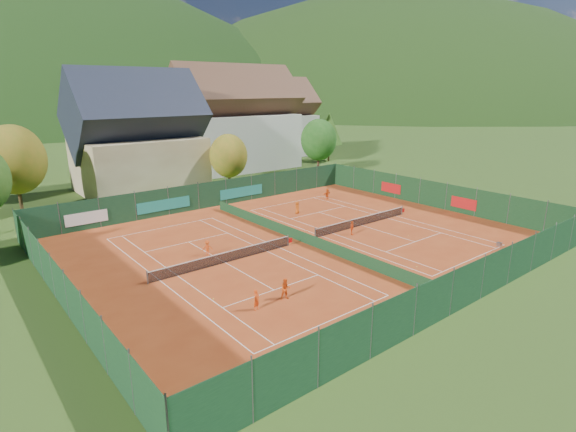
# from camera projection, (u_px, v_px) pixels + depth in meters

# --- Properties ---
(ground) EXTENTS (600.00, 600.00, 0.00)m
(ground) POSITION_uv_depth(u_px,v_px,m) (302.00, 242.00, 40.55)
(ground) COLOR #2C4A17
(ground) RESTS_ON ground
(clay_pad) EXTENTS (40.00, 32.00, 0.01)m
(clay_pad) POSITION_uv_depth(u_px,v_px,m) (302.00, 242.00, 40.55)
(clay_pad) COLOR #A53C18
(clay_pad) RESTS_ON ground
(court_markings_left) EXTENTS (11.03, 23.83, 0.00)m
(court_markings_left) POSITION_uv_depth(u_px,v_px,m) (226.00, 263.00, 35.72)
(court_markings_left) COLOR white
(court_markings_left) RESTS_ON ground
(court_markings_right) EXTENTS (11.03, 23.83, 0.00)m
(court_markings_right) POSITION_uv_depth(u_px,v_px,m) (362.00, 225.00, 45.37)
(court_markings_right) COLOR white
(court_markings_right) RESTS_ON ground
(tennis_net_left) EXTENTS (13.30, 0.10, 1.02)m
(tennis_net_left) POSITION_uv_depth(u_px,v_px,m) (227.00, 257.00, 35.68)
(tennis_net_left) COLOR #59595B
(tennis_net_left) RESTS_ON ground
(tennis_net_right) EXTENTS (13.30, 0.10, 1.02)m
(tennis_net_right) POSITION_uv_depth(u_px,v_px,m) (363.00, 220.00, 45.32)
(tennis_net_right) COLOR #59595B
(tennis_net_right) RESTS_ON ground
(court_divider) EXTENTS (0.03, 28.80, 1.00)m
(court_divider) POSITION_uv_depth(u_px,v_px,m) (302.00, 237.00, 40.41)
(court_divider) COLOR #13361B
(court_divider) RESTS_ON ground
(fence_north) EXTENTS (40.00, 0.10, 3.00)m
(fence_north) POSITION_uv_depth(u_px,v_px,m) (209.00, 195.00, 51.84)
(fence_north) COLOR #143720
(fence_north) RESTS_ON ground
(fence_south) EXTENTS (40.00, 0.04, 3.00)m
(fence_south) POSITION_uv_depth(u_px,v_px,m) (468.00, 285.00, 28.16)
(fence_south) COLOR #163C21
(fence_south) RESTS_ON ground
(fence_west) EXTENTS (0.04, 32.00, 3.00)m
(fence_west) POSITION_uv_depth(u_px,v_px,m) (59.00, 286.00, 28.08)
(fence_west) COLOR #13361B
(fence_west) RESTS_ON ground
(fence_east) EXTENTS (0.09, 32.00, 3.00)m
(fence_east) POSITION_uv_depth(u_px,v_px,m) (432.00, 194.00, 52.23)
(fence_east) COLOR #123218
(fence_east) RESTS_ON ground
(chalet) EXTENTS (16.20, 12.00, 16.00)m
(chalet) POSITION_uv_depth(u_px,v_px,m) (138.00, 141.00, 59.36)
(chalet) COLOR beige
(chalet) RESTS_ON ground
(hotel_block_a) EXTENTS (21.60, 11.00, 17.25)m
(hotel_block_a) POSITION_uv_depth(u_px,v_px,m) (235.00, 125.00, 75.10)
(hotel_block_a) COLOR silver
(hotel_block_a) RESTS_ON ground
(hotel_block_b) EXTENTS (17.28, 10.00, 15.50)m
(hotel_block_b) POSITION_uv_depth(u_px,v_px,m) (273.00, 123.00, 89.73)
(hotel_block_b) COLOR silver
(hotel_block_b) RESTS_ON ground
(tree_west_mid) EXTENTS (6.44, 6.44, 9.78)m
(tree_west_mid) POSITION_uv_depth(u_px,v_px,m) (14.00, 160.00, 47.48)
(tree_west_mid) COLOR #442E18
(tree_west_mid) RESTS_ON ground
(tree_center) EXTENTS (5.01, 5.01, 7.60)m
(tree_center) POSITION_uv_depth(u_px,v_px,m) (229.00, 156.00, 59.33)
(tree_center) COLOR #482E19
(tree_center) RESTS_ON ground
(tree_east_front) EXTENTS (5.72, 5.72, 8.69)m
(tree_east_front) POSITION_uv_depth(u_px,v_px,m) (319.00, 140.00, 71.49)
(tree_east_front) COLOR #4A2B1A
(tree_east_front) RESTS_ON ground
(tree_east_mid) EXTENTS (5.04, 5.04, 9.00)m
(tree_east_mid) POSITION_uv_depth(u_px,v_px,m) (329.00, 129.00, 83.32)
(tree_east_mid) COLOR #4A331A
(tree_east_mid) RESTS_ON ground
(tree_east_back) EXTENTS (7.15, 7.15, 10.86)m
(tree_east_back) POSITION_uv_depth(u_px,v_px,m) (269.00, 124.00, 84.29)
(tree_east_back) COLOR #4C2C1B
(tree_east_back) RESTS_ON ground
(mountain_backdrop) EXTENTS (820.00, 530.00, 242.00)m
(mountain_backdrop) POSITION_uv_depth(u_px,v_px,m) (62.00, 189.00, 243.48)
(mountain_backdrop) COLOR black
(mountain_backdrop) RESTS_ON ground
(ball_hopper) EXTENTS (0.34, 0.34, 0.80)m
(ball_hopper) POSITION_uv_depth(u_px,v_px,m) (499.00, 244.00, 38.34)
(ball_hopper) COLOR slate
(ball_hopper) RESTS_ON ground
(loose_ball_0) EXTENTS (0.07, 0.07, 0.07)m
(loose_ball_0) POSITION_uv_depth(u_px,v_px,m) (213.00, 299.00, 29.61)
(loose_ball_0) COLOR #CCD833
(loose_ball_0) RESTS_ON ground
(loose_ball_1) EXTENTS (0.07, 0.07, 0.07)m
(loose_ball_1) POSITION_uv_depth(u_px,v_px,m) (417.00, 267.00, 34.90)
(loose_ball_1) COLOR #CCD833
(loose_ball_1) RESTS_ON ground
(loose_ball_2) EXTENTS (0.07, 0.07, 0.07)m
(loose_ball_2) POSITION_uv_depth(u_px,v_px,m) (321.00, 225.00, 45.56)
(loose_ball_2) COLOR #CCD833
(loose_ball_2) RESTS_ON ground
(loose_ball_3) EXTENTS (0.07, 0.07, 0.07)m
(loose_ball_3) POSITION_uv_depth(u_px,v_px,m) (227.00, 220.00, 47.14)
(loose_ball_3) COLOR #CCD833
(loose_ball_3) RESTS_ON ground
(loose_ball_4) EXTENTS (0.07, 0.07, 0.07)m
(loose_ball_4) POSITION_uv_depth(u_px,v_px,m) (408.00, 236.00, 42.15)
(loose_ball_4) COLOR #CCD833
(loose_ball_4) RESTS_ON ground
(player_left_near) EXTENTS (0.59, 0.48, 1.39)m
(player_left_near) POSITION_uv_depth(u_px,v_px,m) (256.00, 300.00, 28.00)
(player_left_near) COLOR #DC4913
(player_left_near) RESTS_ON ground
(player_left_mid) EXTENTS (0.88, 0.79, 1.48)m
(player_left_mid) POSITION_uv_depth(u_px,v_px,m) (286.00, 289.00, 29.41)
(player_left_mid) COLOR #E55114
(player_left_mid) RESTS_ON ground
(player_left_far) EXTENTS (0.97, 0.80, 1.30)m
(player_left_far) POSITION_uv_depth(u_px,v_px,m) (207.00, 248.00, 37.22)
(player_left_far) COLOR #DB4713
(player_left_far) RESTS_ON ground
(player_right_near) EXTENTS (0.82, 0.75, 1.34)m
(player_right_near) POSITION_uv_depth(u_px,v_px,m) (352.00, 228.00, 42.35)
(player_right_near) COLOR #E94B14
(player_right_near) RESTS_ON ground
(player_right_far_a) EXTENTS (0.73, 0.53, 1.36)m
(player_right_far_a) POSITION_uv_depth(u_px,v_px,m) (297.00, 208.00, 49.51)
(player_right_far_a) COLOR #CD5512
(player_right_far_a) RESTS_ON ground
(player_right_far_b) EXTENTS (1.29, 0.48, 1.36)m
(player_right_far_b) POSITION_uv_depth(u_px,v_px,m) (327.00, 194.00, 55.76)
(player_right_far_b) COLOR #EA5714
(player_right_far_b) RESTS_ON ground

